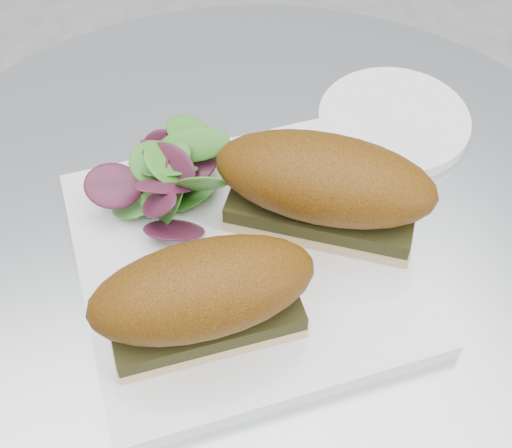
{
  "coord_description": "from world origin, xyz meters",
  "views": [
    {
      "loc": [
        -0.11,
        -0.31,
        1.19
      ],
      "look_at": [
        0.0,
        0.01,
        0.77
      ],
      "focal_mm": 50.0,
      "sensor_mm": 36.0,
      "label": 1
    }
  ],
  "objects_px": {
    "sandwich_left": "(204,296)",
    "saucer": "(394,121)",
    "sandwich_right": "(324,186)",
    "plate": "(243,260)"
  },
  "relations": [
    {
      "from": "plate",
      "to": "sandwich_left",
      "type": "relative_size",
      "value": 1.58
    },
    {
      "from": "sandwich_left",
      "to": "saucer",
      "type": "relative_size",
      "value": 1.13
    },
    {
      "from": "plate",
      "to": "saucer",
      "type": "height_order",
      "value": "plate"
    },
    {
      "from": "sandwich_left",
      "to": "sandwich_right",
      "type": "distance_m",
      "value": 0.13
    },
    {
      "from": "sandwich_right",
      "to": "saucer",
      "type": "bearing_deg",
      "value": 73.87
    },
    {
      "from": "sandwich_left",
      "to": "sandwich_right",
      "type": "xyz_separation_m",
      "value": [
        0.11,
        0.07,
        0.0
      ]
    },
    {
      "from": "sandwich_left",
      "to": "plate",
      "type": "bearing_deg",
      "value": 52.86
    },
    {
      "from": "sandwich_left",
      "to": "sandwich_right",
      "type": "bearing_deg",
      "value": 32.41
    },
    {
      "from": "sandwich_right",
      "to": "saucer",
      "type": "relative_size",
      "value": 1.32
    },
    {
      "from": "sandwich_left",
      "to": "saucer",
      "type": "xyz_separation_m",
      "value": [
        0.23,
        0.16,
        -0.05
      ]
    }
  ]
}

